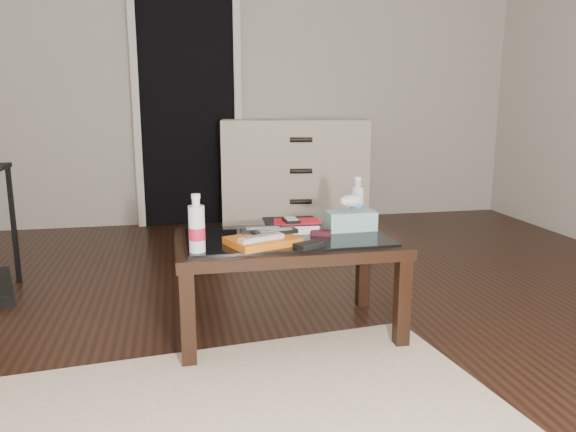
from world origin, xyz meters
name	(u,v)px	position (x,y,z in m)	size (l,w,h in m)	color
ground	(298,332)	(0.00, 0.00, 0.00)	(5.00, 5.00, 0.00)	black
doorway	(188,104)	(-0.40, 2.47, 1.02)	(0.90, 0.08, 2.07)	black
coffee_table	(287,250)	(-0.05, 0.02, 0.40)	(1.00, 0.60, 0.46)	black
dresser	(294,173)	(0.46, 2.23, 0.45)	(1.26, 0.67, 0.90)	beige
magazines	(262,241)	(-0.18, -0.10, 0.48)	(0.28, 0.21, 0.03)	#C55C12
remote_silver	(261,238)	(-0.19, -0.15, 0.50)	(0.20, 0.05, 0.02)	#BCBBC0
remote_black_front	(275,232)	(-0.11, -0.06, 0.50)	(0.20, 0.05, 0.02)	black
remote_black_back	(263,230)	(-0.16, -0.01, 0.50)	(0.20, 0.05, 0.02)	black
textbook	(291,225)	(-0.01, 0.13, 0.48)	(0.25, 0.20, 0.05)	black
dvd_mailers	(294,221)	(0.01, 0.11, 0.51)	(0.19, 0.14, 0.01)	red
ipod	(291,220)	(-0.01, 0.08, 0.52)	(0.06, 0.10, 0.02)	black
flip_phone	(321,233)	(0.11, 0.01, 0.47)	(0.09, 0.05, 0.02)	black
wallet	(309,245)	(0.01, -0.19, 0.47)	(0.12, 0.07, 0.02)	black
water_bottle_left	(197,223)	(-0.46, -0.16, 0.58)	(0.07, 0.07, 0.24)	silver
water_bottle_right	(357,201)	(0.34, 0.19, 0.58)	(0.07, 0.07, 0.24)	silver
tissue_box	(350,220)	(0.27, 0.08, 0.51)	(0.23, 0.12, 0.09)	#21747C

